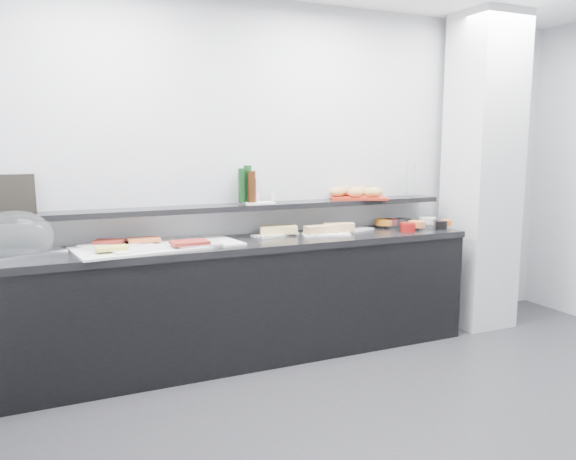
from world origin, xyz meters
name	(u,v)px	position (x,y,z in m)	size (l,w,h in m)	color
ground	(475,446)	(0.00, 0.00, 0.00)	(5.00, 5.00, 0.00)	#2D2D30
back_wall	(311,175)	(0.00, 2.00, 1.35)	(5.00, 0.02, 2.70)	silver
column	(482,173)	(1.50, 1.65, 1.35)	(0.50, 0.50, 2.70)	silver
buffet_cabinet	(244,303)	(-0.70, 1.70, 0.42)	(3.60, 0.60, 0.85)	black
counter_top	(243,244)	(-0.70, 1.70, 0.88)	(3.62, 0.62, 0.05)	black
wall_shelf	(235,207)	(-0.70, 1.88, 1.13)	(3.60, 0.25, 0.04)	black
cloche_base	(19,254)	(-2.19, 1.70, 0.92)	(0.48, 0.32, 0.04)	#BABBC1
cloche_dome	(14,237)	(-2.21, 1.72, 1.03)	(0.47, 0.31, 0.34)	white
linen_runner	(158,246)	(-1.32, 1.70, 0.91)	(1.11, 0.52, 0.01)	silver
platter_meat_a	(106,245)	(-1.66, 1.79, 0.92)	(0.32, 0.21, 0.01)	white
food_meat_a	(109,241)	(-1.63, 1.83, 0.94)	(0.20, 0.12, 0.02)	maroon
platter_salmon	(132,242)	(-1.48, 1.84, 0.92)	(0.28, 0.19, 0.01)	white
food_salmon	(144,240)	(-1.40, 1.81, 0.94)	(0.22, 0.14, 0.02)	orange
platter_cheese	(136,249)	(-1.49, 1.56, 0.92)	(0.33, 0.22, 0.01)	white
food_cheese	(112,248)	(-1.64, 1.57, 0.94)	(0.20, 0.13, 0.02)	#D0C951
platter_meat_b	(199,244)	(-1.06, 1.58, 0.92)	(0.30, 0.20, 0.01)	silver
food_meat_b	(190,243)	(-1.13, 1.56, 0.94)	(0.25, 0.16, 0.02)	maroon
sandwich_plate_left	(275,234)	(-0.39, 1.83, 0.91)	(0.36, 0.16, 0.01)	silver
sandwich_food_left	(278,230)	(-0.36, 1.83, 0.94)	(0.29, 0.11, 0.06)	#E6CA78
tongs_left	(262,236)	(-0.54, 1.72, 0.92)	(0.01, 0.01, 0.16)	#AFB1B6
sandwich_plate_mid	(326,235)	(-0.03, 1.67, 0.91)	(0.36, 0.16, 0.01)	white
sandwich_food_mid	(321,229)	(-0.06, 1.70, 0.94)	(0.26, 0.10, 0.06)	tan
tongs_mid	(323,234)	(-0.07, 1.63, 0.92)	(0.01, 0.01, 0.16)	#B7BABF
sandwich_plate_right	(352,230)	(0.28, 1.79, 0.91)	(0.36, 0.15, 0.01)	white
sandwich_food_right	(338,227)	(0.14, 1.76, 0.94)	(0.25, 0.10, 0.06)	tan
tongs_right	(338,231)	(0.11, 1.72, 0.92)	(0.01, 0.01, 0.16)	silver
bowl_glass_fruit	(396,223)	(0.71, 1.80, 0.94)	(0.19, 0.19, 0.07)	white
fill_glass_fruit	(384,222)	(0.63, 1.84, 0.95)	(0.16, 0.16, 0.05)	orange
bowl_black_jam	(403,222)	(0.81, 1.82, 0.94)	(0.14, 0.14, 0.07)	black
fill_black_jam	(391,222)	(0.68, 1.81, 0.95)	(0.12, 0.12, 0.05)	#620E12
bowl_glass_cream	(429,221)	(1.07, 1.81, 0.94)	(0.20, 0.20, 0.07)	white
fill_glass_cream	(427,220)	(1.03, 1.78, 0.95)	(0.15, 0.15, 0.05)	white
bowl_red_jam	(408,228)	(0.66, 1.56, 0.94)	(0.12, 0.12, 0.07)	maroon
fill_red_jam	(406,225)	(0.67, 1.60, 0.95)	(0.10, 0.10, 0.05)	#53170B
bowl_glass_salmon	(425,226)	(0.86, 1.59, 0.94)	(0.17, 0.17, 0.07)	white
fill_glass_salmon	(417,224)	(0.80, 1.62, 0.95)	(0.14, 0.14, 0.05)	orange
bowl_black_fruit	(440,225)	(1.01, 1.58, 0.94)	(0.12, 0.12, 0.07)	black
fill_black_fruit	(446,223)	(1.07, 1.58, 0.95)	(0.09, 0.09, 0.05)	orange
framed_print	(15,194)	(-2.20, 1.93, 1.28)	(0.25, 0.02, 0.26)	black
print_art	(8,194)	(-2.24, 1.95, 1.28)	(0.21, 0.00, 0.22)	beige
condiment_tray	(259,203)	(-0.50, 1.87, 1.16)	(0.23, 0.14, 0.01)	white
bottle_green_a	(242,185)	(-0.63, 1.91, 1.29)	(0.05, 0.05, 0.26)	black
bottle_brown	(252,187)	(-0.56, 1.87, 1.28)	(0.06, 0.06, 0.24)	#331809
bottle_green_b	(248,184)	(-0.57, 1.94, 1.30)	(0.06, 0.06, 0.28)	#113E17
bottle_hot	(254,191)	(-0.55, 1.88, 1.25)	(0.04, 0.04, 0.18)	#B80D19
shaker_salt	(257,197)	(-0.51, 1.90, 1.20)	(0.03, 0.03, 0.07)	silver
shaker_pepper	(273,196)	(-0.37, 1.91, 1.20)	(0.03, 0.03, 0.07)	silver
bread_tray	(358,198)	(0.39, 1.89, 1.16)	(0.46, 0.32, 0.02)	#A62211
bread_roll_nw	(337,192)	(0.22, 1.94, 1.21)	(0.15, 0.10, 0.08)	tan
bread_roll_n	(347,191)	(0.34, 1.99, 1.21)	(0.12, 0.08, 0.08)	#B87B46
bread_roll_ne	(360,190)	(0.47, 1.98, 1.21)	(0.12, 0.08, 0.08)	#B28C44
bread_roll_sw	(356,192)	(0.33, 1.83, 1.21)	(0.14, 0.09, 0.08)	tan
bread_roll_s	(371,192)	(0.45, 1.79, 1.21)	(0.12, 0.08, 0.08)	tan
bread_roll_se	(375,192)	(0.50, 1.79, 1.21)	(0.14, 0.09, 0.08)	tan
bread_roll_mide	(355,192)	(0.37, 1.90, 1.21)	(0.13, 0.08, 0.08)	#AB6E41
carafe	(411,179)	(0.91, 1.87, 1.30)	(0.09, 0.09, 0.30)	white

